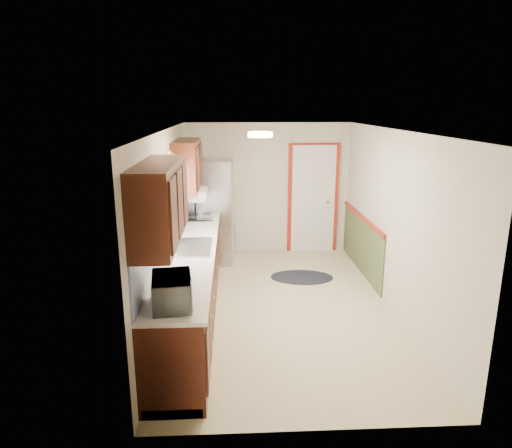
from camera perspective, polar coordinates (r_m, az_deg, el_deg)
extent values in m
cube|color=#C9B98D|center=(6.44, 3.08, -10.21)|extent=(3.20, 5.20, 0.12)
cube|color=white|center=(5.85, 3.41, 11.63)|extent=(3.20, 5.20, 0.12)
cube|color=beige|center=(8.47, 1.45, 4.44)|extent=(3.20, 0.10, 2.40)
cube|color=beige|center=(3.69, 7.39, -9.64)|extent=(3.20, 0.10, 2.40)
cube|color=beige|center=(6.06, -11.01, -0.01)|extent=(0.10, 5.20, 2.40)
cube|color=beige|center=(6.37, 16.78, 0.34)|extent=(0.10, 5.20, 2.40)
cube|color=#36150C|center=(5.98, -8.17, -7.68)|extent=(0.60, 4.00, 0.90)
cube|color=silver|center=(5.82, -8.19, -3.39)|extent=(0.63, 4.00, 0.04)
cube|color=#547BCD|center=(5.77, -11.30, -0.62)|extent=(0.02, 4.00, 0.55)
cube|color=#36150C|center=(4.35, -11.96, 2.61)|extent=(0.35, 1.40, 0.75)
cube|color=#36150C|center=(7.00, -8.61, 7.27)|extent=(0.35, 1.20, 0.75)
cube|color=white|center=(5.77, -11.33, 3.52)|extent=(0.02, 1.00, 0.90)
cube|color=#CB6126|center=(5.71, -11.06, 6.98)|extent=(0.05, 1.12, 0.24)
cube|color=#B7B7BC|center=(5.90, -8.17, -2.86)|extent=(0.52, 0.82, 0.02)
cube|color=white|center=(7.11, -8.03, 3.74)|extent=(0.45, 0.60, 0.15)
cube|color=maroon|center=(8.58, 7.13, 3.11)|extent=(0.94, 0.05, 2.08)
cube|color=white|center=(8.56, 7.16, 3.07)|extent=(0.80, 0.04, 2.00)
cube|color=#43512D|center=(7.80, 13.04, -2.53)|extent=(0.02, 2.30, 0.90)
cube|color=maroon|center=(7.67, 13.15, 0.83)|extent=(0.04, 2.30, 0.06)
cylinder|color=#FFD88C|center=(5.63, 0.53, 11.13)|extent=(0.30, 0.30, 0.06)
imported|color=white|center=(4.21, -10.47, -7.88)|extent=(0.36, 0.55, 0.35)
cube|color=#B7B7BC|center=(8.02, -5.58, 1.61)|extent=(0.79, 0.74, 1.80)
cylinder|color=black|center=(7.68, -7.55, 0.27)|extent=(0.02, 0.02, 1.26)
ellipsoid|color=black|center=(7.46, 5.75, -6.62)|extent=(1.06, 0.74, 0.01)
cube|color=black|center=(7.44, -7.10, 0.90)|extent=(0.45, 0.54, 0.02)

